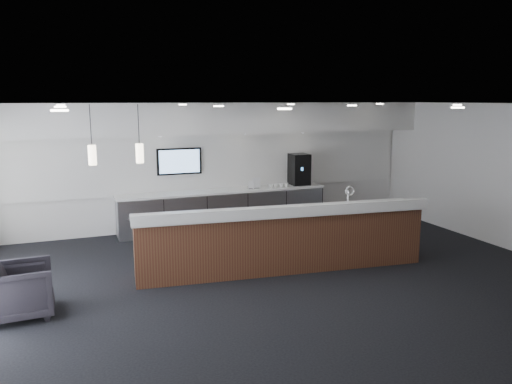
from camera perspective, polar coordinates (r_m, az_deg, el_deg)
name	(u,v)px	position (r m, az deg, el deg)	size (l,w,h in m)	color
ground	(287,278)	(8.86, 3.53, -9.77)	(10.00, 10.00, 0.00)	black
ceiling	(289,104)	(8.31, 3.77, 10.02)	(10.00, 8.00, 0.02)	black
back_wall	(219,165)	(12.16, -4.23, 3.07)	(10.00, 0.02, 3.00)	silver
right_wall	(510,177)	(11.46, 27.03, 1.49)	(0.02, 8.00, 3.00)	silver
soffit_bulkhead	(224,118)	(11.64, -3.66, 8.43)	(10.00, 0.90, 0.70)	silver
alcove_panel	(219,161)	(12.12, -4.20, 3.53)	(9.80, 0.06, 1.40)	silver
back_credenza	(224,209)	(12.00, -3.67, -1.98)	(5.06, 0.66, 0.95)	gray
wall_tv	(179,161)	(11.81, -8.76, 3.49)	(1.05, 0.08, 0.62)	black
pendant_left	(135,150)	(8.46, -13.65, 4.66)	(0.12, 0.12, 0.30)	beige
pendant_right	(90,152)	(8.40, -18.40, 4.38)	(0.12, 0.12, 0.30)	beige
ceiling_can_lights	(289,106)	(8.31, 3.76, 9.81)	(7.00, 5.00, 0.02)	silver
service_counter	(282,239)	(9.13, 3.01, -5.35)	(5.40, 1.41, 1.49)	#472217
coffee_machine	(299,169)	(12.64, 4.93, 2.61)	(0.46, 0.59, 0.78)	black
info_sign_left	(251,185)	(12.03, -0.58, 0.83)	(0.14, 0.02, 0.19)	white
info_sign_right	(257,183)	(12.08, 0.07, 1.03)	(0.19, 0.02, 0.26)	white
armchair	(22,290)	(7.98, -25.20, -10.13)	(0.83, 0.86, 0.78)	black
cup_0	(286,185)	(12.35, 3.49, 0.83)	(0.10, 0.10, 0.09)	white
cup_1	(281,185)	(12.29, 2.89, 0.79)	(0.10, 0.10, 0.09)	white
cup_2	(276,185)	(12.23, 2.29, 0.75)	(0.10, 0.10, 0.09)	white
cup_3	(271,186)	(12.18, 1.69, 0.71)	(0.10, 0.10, 0.09)	white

